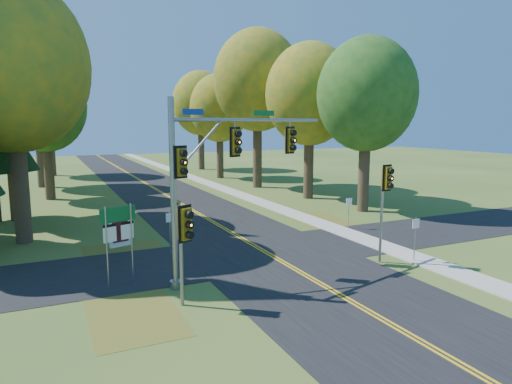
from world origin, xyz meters
name	(u,v)px	position (x,y,z in m)	size (l,w,h in m)	color
ground	(283,262)	(0.00, 0.00, 0.00)	(160.00, 160.00, 0.00)	#34531D
road_main	(283,262)	(0.00, 0.00, 0.01)	(8.00, 160.00, 0.02)	black
road_cross	(264,252)	(0.00, 2.00, 0.01)	(60.00, 6.00, 0.02)	black
centerline_left	(281,262)	(-0.10, 0.00, 0.03)	(0.10, 160.00, 0.01)	gold
centerline_right	(285,262)	(0.10, 0.00, 0.03)	(0.10, 160.00, 0.01)	gold
sidewalk_east	(386,247)	(6.20, 0.00, 0.03)	(1.60, 160.00, 0.06)	#9E998E
leaf_patch_w_near	(128,257)	(-6.50, 4.00, 0.01)	(4.00, 6.00, 0.00)	brown
leaf_patch_e	(331,224)	(6.80, 6.00, 0.01)	(3.50, 8.00, 0.00)	brown
leaf_patch_w_far	(134,314)	(-7.50, -3.00, 0.01)	(3.00, 5.00, 0.00)	brown
tree_w_a	(13,66)	(-11.13, 9.38, 9.49)	(8.00, 8.00, 14.15)	#38281C
tree_e_a	(367,95)	(11.57, 8.77, 8.53)	(7.20, 7.20, 12.73)	#38281C
tree_w_b	(7,64)	(-11.72, 16.29, 10.37)	(8.60, 8.60, 15.38)	#38281C
tree_e_b	(310,95)	(10.97, 15.58, 8.90)	(7.60, 7.60, 13.33)	#38281C
tree_w_c	(45,106)	(-9.54, 24.47, 7.94)	(6.80, 6.80, 11.91)	#38281C
tree_e_c	(258,81)	(9.88, 23.69, 10.66)	(8.80, 8.80, 15.79)	#38281C
tree_w_d	(37,90)	(-10.13, 33.18, 9.78)	(8.20, 8.20, 14.56)	#38281C
tree_e_d	(220,108)	(9.26, 32.87, 8.24)	(7.00, 7.00, 12.32)	#38281C
tree_w_e	(48,94)	(-8.92, 44.09, 10.07)	(8.40, 8.40, 14.97)	#38281C
tree_e_e	(201,104)	(10.47, 43.58, 9.19)	(7.80, 7.80, 13.74)	#38281C
traffic_mast	(217,165)	(-3.52, -0.71, 4.85)	(8.07, 2.58, 7.54)	gray
east_signal_pole	(386,189)	(4.22, -2.09, 3.54)	(0.54, 0.62, 4.67)	gray
ped_signal_pole	(185,232)	(-5.65, -3.15, 2.77)	(0.56, 0.67, 3.73)	gray
route_sign_cluster	(119,229)	(-7.42, 0.25, 2.33)	(1.47, 0.56, 3.31)	gray
info_kiosk	(120,232)	(-6.55, 6.19, 0.80)	(1.16, 0.52, 1.61)	white
reg_sign_e_north	(349,207)	(7.05, 4.43, 1.36)	(0.38, 0.09, 1.99)	gray
reg_sign_e_south	(415,232)	(5.73, -2.53, 1.47)	(0.41, 0.06, 2.14)	gray
reg_sign_w	(170,225)	(-4.49, 3.54, 1.51)	(0.41, 0.14, 2.20)	gray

